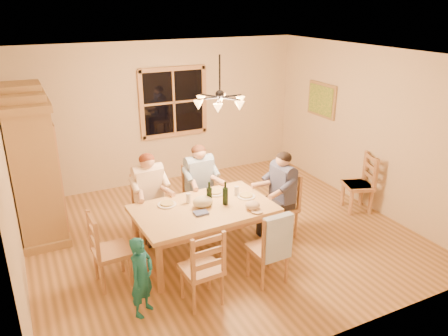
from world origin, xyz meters
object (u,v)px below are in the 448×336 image
chandelier (220,101)px  chair_near_left (202,280)px  dining_table (204,214)px  chair_far_right (200,207)px  adult_slate_man (282,184)px  chair_end_left (112,262)px  child (142,277)px  chair_spare_back (357,194)px  chair_end_right (280,216)px  chair_near_right (267,259)px  adult_plaid_man (200,176)px  wine_bottle_a (209,193)px  chair_far_left (151,219)px  armoire (34,167)px  adult_woman (149,186)px  wine_bottle_b (225,193)px  chair_spare_front (356,193)px

chandelier → chair_near_left: size_ratio=0.78×
dining_table → chair_far_right: (0.32, 0.89, -0.36)m
chair_far_right → adult_slate_man: 1.38m
chair_end_left → dining_table: bearing=90.0°
chair_far_right → child: bearing=47.1°
chair_spare_back → chair_end_right: bearing=113.1°
chair_near_right → chair_end_left: bearing=153.4°
chandelier → adult_plaid_man: size_ratio=0.88×
wine_bottle_a → chair_far_left: bearing=127.1°
chair_near_right → armoire: bearing=130.6°
armoire → chair_far_left: 1.88m
chair_far_right → child: (-1.42, -1.67, 0.18)m
chair_spare_back → chair_far_right: bearing=93.5°
chair_end_right → adult_woman: adult_woman is taller
chair_end_left → adult_plaid_man: size_ratio=1.13×
adult_slate_man → chair_far_left: bearing=63.4°
wine_bottle_b → chair_spare_front: bearing=5.6°
armoire → adult_slate_man: 3.67m
chair_end_right → adult_woman: (-1.78, 0.79, 0.54)m
chair_far_right → chair_end_right: size_ratio=1.00×
chandelier → adult_woman: size_ratio=0.88×
wine_bottle_a → chair_end_right: bearing=0.5°
chair_spare_front → chair_far_left: bearing=97.9°
adult_plaid_man → child: adult_plaid_man is taller
chandelier → chair_spare_back: size_ratio=0.78×
chandelier → chair_near_left: 2.40m
adult_plaid_man → dining_table: bearing=67.6°
adult_slate_man → chair_spare_front: (1.63, 0.16, -0.54)m
adult_woman → wine_bottle_b: bearing=129.4°
chandelier → chair_far_left: (-0.97, 0.40, -1.77)m
wine_bottle_a → wine_bottle_b: (0.20, -0.09, 0.00)m
adult_woman → chair_end_left: bearing=46.7°
dining_table → chair_spare_back: 2.94m
dining_table → wine_bottle_b: 0.41m
dining_table → chair_spare_back: (2.91, 0.18, -0.36)m
adult_woman → child: adult_woman is taller
chair_far_right → adult_plaid_man: size_ratio=1.13×
chair_far_left → child: chair_far_left is taller
adult_plaid_man → chandelier: bearing=105.9°
chair_far_left → adult_woman: adult_woman is taller
armoire → chair_near_right: (2.46, -2.62, -0.75)m
wine_bottle_a → wine_bottle_b: same height
chandelier → adult_woman: chandelier is taller
chair_far_left → chandelier: bearing=155.2°
chair_near_right → chair_spare_front: bearing=21.3°
chandelier → chair_far_left: size_ratio=0.78×
chair_near_right → adult_woman: bearing=117.9°
armoire → chair_near_left: bearing=-60.0°
wine_bottle_a → chair_spare_front: (2.81, 0.17, -0.62)m
chair_near_left → child: chair_near_left is taller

